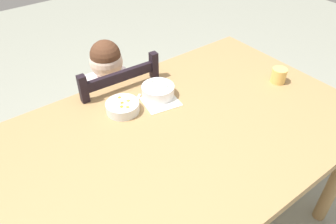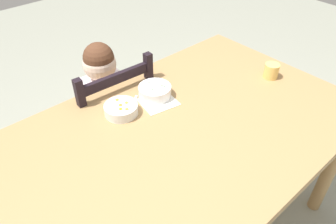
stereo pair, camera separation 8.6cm
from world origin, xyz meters
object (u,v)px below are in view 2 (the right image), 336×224
Objects in this scene: dining_table at (183,143)px; spoon at (132,107)px; bowl_of_peas at (155,91)px; drinking_cup at (271,71)px; dining_chair at (110,125)px; bowl_of_carrots at (121,109)px; child_figure at (107,100)px.

dining_table is 13.41× the size of spoon.
drinking_cup is (0.56, -0.27, 0.01)m from bowl_of_peas.
dining_chair is 0.94m from drinking_cup.
bowl_of_carrots is at bearing -107.56° from dining_chair.
dining_table is 0.28m from spoon.
drinking_cup is (0.69, -0.26, 0.03)m from spoon.
dining_table is 0.60m from dining_chair.
drinking_cup is at bearing -25.53° from bowl_of_peas.
bowl_of_carrots is (-0.10, -0.29, 0.16)m from child_figure.
bowl_of_carrots reaches higher than dining_table.
spoon is at bearing -97.67° from child_figure.
dining_chair is at bearing 108.50° from bowl_of_peas.
dining_table is 1.64× the size of child_figure.
drinking_cup is at bearing -1.08° from dining_table.
spoon is at bearing -96.98° from dining_chair.
dining_chair is at bearing 109.31° from child_figure.
spoon is at bearing -1.12° from bowl_of_carrots.
bowl_of_peas reaches higher than dining_table.
child_figure is (0.00, -0.01, 0.19)m from dining_chair.
dining_chair is 0.47m from bowl_of_carrots.
child_figure reaches higher than dining_table.
dining_chair is 6.08× the size of bowl_of_carrots.
drinking_cup is at bearing -19.47° from bowl_of_carrots.
spoon is (0.06, -0.00, -0.02)m from bowl_of_carrots.
drinking_cup reaches higher than bowl_of_carrots.
bowl_of_carrots is at bearing -179.99° from bowl_of_peas.
child_figure is at bearing 139.53° from drinking_cup.
drinking_cup is (0.65, -0.56, 0.18)m from child_figure.
child_figure is 8.16× the size of spoon.
bowl_of_peas is (0.05, 0.25, 0.12)m from dining_table.
bowl_of_carrots is at bearing 119.40° from dining_table.
drinking_cup reaches higher than bowl_of_peas.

